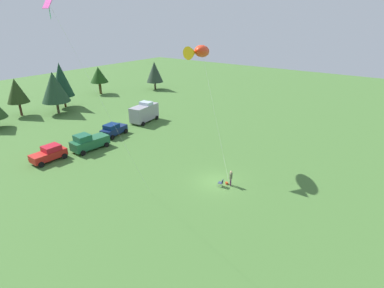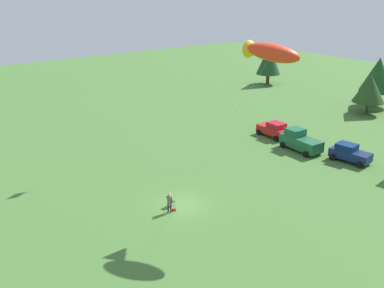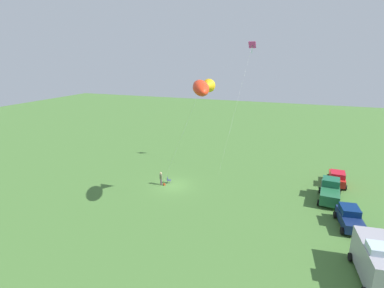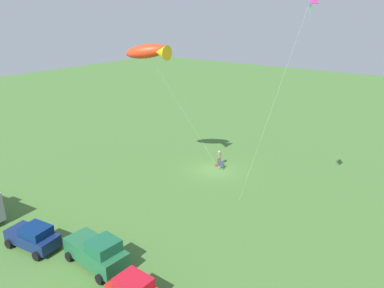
{
  "view_description": "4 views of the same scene",
  "coord_description": "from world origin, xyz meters",
  "px_view_note": "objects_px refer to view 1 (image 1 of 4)",
  "views": [
    {
      "loc": [
        -24.53,
        -14.58,
        16.59
      ],
      "look_at": [
        -1.49,
        2.22,
        4.5
      ],
      "focal_mm": 28.0,
      "sensor_mm": 36.0,
      "label": 1
    },
    {
      "loc": [
        27.81,
        -20.36,
        18.11
      ],
      "look_at": [
        -0.89,
        1.78,
        4.96
      ],
      "focal_mm": 42.0,
      "sensor_mm": 36.0,
      "label": 2
    },
    {
      "loc": [
        32.48,
        14.83,
        15.95
      ],
      "look_at": [
        -0.92,
        2.28,
        5.56
      ],
      "focal_mm": 28.0,
      "sensor_mm": 36.0,
      "label": 3
    },
    {
      "loc": [
        -20.82,
        32.17,
        16.77
      ],
      "look_at": [
        0.55,
        3.38,
        3.93
      ],
      "focal_mm": 35.0,
      "sensor_mm": 36.0,
      "label": 4
    }
  ],
  "objects_px": {
    "backpack_on_grass": "(227,183)",
    "car_red_sedan": "(49,153)",
    "van_motorhome_grey": "(144,112)",
    "truck_green_flatbed": "(89,142)",
    "folding_chair": "(221,182)",
    "car_navy_hatch": "(113,129)",
    "person_kite_flyer": "(231,177)",
    "kite_large_fish": "(200,52)",
    "kite_diamond_rainbow": "(54,13)"
  },
  "relations": [
    {
      "from": "car_red_sedan",
      "to": "kite_large_fish",
      "type": "height_order",
      "value": "kite_large_fish"
    },
    {
      "from": "folding_chair",
      "to": "van_motorhome_grey",
      "type": "relative_size",
      "value": 0.15
    },
    {
      "from": "van_motorhome_grey",
      "to": "backpack_on_grass",
      "type": "bearing_deg",
      "value": -121.02
    },
    {
      "from": "truck_green_flatbed",
      "to": "van_motorhome_grey",
      "type": "distance_m",
      "value": 13.24
    },
    {
      "from": "folding_chair",
      "to": "car_navy_hatch",
      "type": "distance_m",
      "value": 21.2
    },
    {
      "from": "person_kite_flyer",
      "to": "kite_large_fish",
      "type": "relative_size",
      "value": 0.12
    },
    {
      "from": "car_navy_hatch",
      "to": "truck_green_flatbed",
      "type": "bearing_deg",
      "value": 7.52
    },
    {
      "from": "car_navy_hatch",
      "to": "kite_diamond_rainbow",
      "type": "xyz_separation_m",
      "value": [
        -14.35,
        -12.97,
        15.95
      ]
    },
    {
      "from": "person_kite_flyer",
      "to": "car_red_sedan",
      "type": "xyz_separation_m",
      "value": [
        -8.02,
        21.31,
        -0.07
      ]
    },
    {
      "from": "car_navy_hatch",
      "to": "kite_large_fish",
      "type": "relative_size",
      "value": 0.31
    },
    {
      "from": "car_red_sedan",
      "to": "kite_large_fish",
      "type": "distance_m",
      "value": 22.29
    },
    {
      "from": "backpack_on_grass",
      "to": "car_red_sedan",
      "type": "xyz_separation_m",
      "value": [
        -8.02,
        20.86,
        0.84
      ]
    },
    {
      "from": "car_red_sedan",
      "to": "van_motorhome_grey",
      "type": "bearing_deg",
      "value": 5.36
    },
    {
      "from": "truck_green_flatbed",
      "to": "kite_diamond_rainbow",
      "type": "height_order",
      "value": "kite_diamond_rainbow"
    },
    {
      "from": "car_red_sedan",
      "to": "kite_large_fish",
      "type": "bearing_deg",
      "value": -49.27
    },
    {
      "from": "car_navy_hatch",
      "to": "van_motorhome_grey",
      "type": "xyz_separation_m",
      "value": [
        7.56,
        0.87,
        0.69
      ]
    },
    {
      "from": "person_kite_flyer",
      "to": "backpack_on_grass",
      "type": "height_order",
      "value": "person_kite_flyer"
    },
    {
      "from": "person_kite_flyer",
      "to": "van_motorhome_grey",
      "type": "xyz_separation_m",
      "value": [
        10.04,
        22.5,
        0.62
      ]
    },
    {
      "from": "kite_large_fish",
      "to": "kite_diamond_rainbow",
      "type": "relative_size",
      "value": 0.78
    },
    {
      "from": "van_motorhome_grey",
      "to": "kite_diamond_rainbow",
      "type": "bearing_deg",
      "value": -154.25
    },
    {
      "from": "truck_green_flatbed",
      "to": "car_navy_hatch",
      "type": "relative_size",
      "value": 1.17
    },
    {
      "from": "backpack_on_grass",
      "to": "van_motorhome_grey",
      "type": "bearing_deg",
      "value": 65.52
    },
    {
      "from": "folding_chair",
      "to": "van_motorhome_grey",
      "type": "height_order",
      "value": "van_motorhome_grey"
    },
    {
      "from": "car_red_sedan",
      "to": "kite_large_fish",
      "type": "xyz_separation_m",
      "value": [
        11.81,
        -14.5,
        12.12
      ]
    },
    {
      "from": "car_red_sedan",
      "to": "car_navy_hatch",
      "type": "bearing_deg",
      "value": 3.32
    },
    {
      "from": "person_kite_flyer",
      "to": "folding_chair",
      "type": "distance_m",
      "value": 1.16
    },
    {
      "from": "folding_chair",
      "to": "kite_large_fish",
      "type": "distance_m",
      "value": 14.72
    },
    {
      "from": "kite_large_fish",
      "to": "folding_chair",
      "type": "bearing_deg",
      "value": -126.74
    },
    {
      "from": "kite_large_fish",
      "to": "truck_green_flatbed",
      "type": "bearing_deg",
      "value": 116.89
    },
    {
      "from": "car_red_sedan",
      "to": "truck_green_flatbed",
      "type": "relative_size",
      "value": 0.83
    },
    {
      "from": "folding_chair",
      "to": "backpack_on_grass",
      "type": "bearing_deg",
      "value": -118.82
    },
    {
      "from": "person_kite_flyer",
      "to": "car_navy_hatch",
      "type": "relative_size",
      "value": 0.4
    },
    {
      "from": "car_red_sedan",
      "to": "kite_diamond_rainbow",
      "type": "height_order",
      "value": "kite_diamond_rainbow"
    },
    {
      "from": "kite_large_fish",
      "to": "person_kite_flyer",
      "type": "bearing_deg",
      "value": -119.12
    },
    {
      "from": "backpack_on_grass",
      "to": "truck_green_flatbed",
      "type": "distance_m",
      "value": 19.96
    },
    {
      "from": "person_kite_flyer",
      "to": "van_motorhome_grey",
      "type": "distance_m",
      "value": 24.65
    },
    {
      "from": "person_kite_flyer",
      "to": "kite_diamond_rainbow",
      "type": "distance_m",
      "value": 21.63
    },
    {
      "from": "person_kite_flyer",
      "to": "car_red_sedan",
      "type": "distance_m",
      "value": 22.77
    },
    {
      "from": "person_kite_flyer",
      "to": "kite_large_fish",
      "type": "distance_m",
      "value": 14.34
    },
    {
      "from": "van_motorhome_grey",
      "to": "car_navy_hatch",
      "type": "bearing_deg",
      "value": -179.94
    },
    {
      "from": "person_kite_flyer",
      "to": "van_motorhome_grey",
      "type": "height_order",
      "value": "van_motorhome_grey"
    },
    {
      "from": "car_navy_hatch",
      "to": "kite_large_fish",
      "type": "distance_m",
      "value": 19.19
    },
    {
      "from": "folding_chair",
      "to": "van_motorhome_grey",
      "type": "xyz_separation_m",
      "value": [
        10.82,
        21.82,
        1.16
      ]
    },
    {
      "from": "kite_diamond_rainbow",
      "to": "person_kite_flyer",
      "type": "bearing_deg",
      "value": -36.11
    },
    {
      "from": "folding_chair",
      "to": "backpack_on_grass",
      "type": "distance_m",
      "value": 0.89
    },
    {
      "from": "person_kite_flyer",
      "to": "truck_green_flatbed",
      "type": "distance_m",
      "value": 20.38
    },
    {
      "from": "van_motorhome_grey",
      "to": "truck_green_flatbed",
      "type": "bearing_deg",
      "value": -176.33
    },
    {
      "from": "truck_green_flatbed",
      "to": "kite_large_fish",
      "type": "bearing_deg",
      "value": 121.11
    },
    {
      "from": "person_kite_flyer",
      "to": "car_red_sedan",
      "type": "relative_size",
      "value": 0.41
    },
    {
      "from": "folding_chair",
      "to": "car_red_sedan",
      "type": "bearing_deg",
      "value": 7.58
    }
  ]
}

